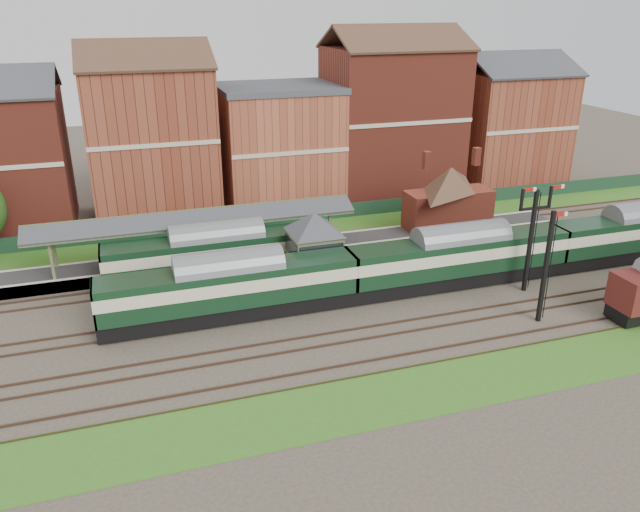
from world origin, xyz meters
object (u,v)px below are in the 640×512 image
object	(u,v)px
signal_box	(314,248)
dmu_train	(459,256)
platform_railcar	(218,253)
semaphore_bracket	(532,234)

from	to	relation	value
signal_box	dmu_train	size ratio (longest dim) A/B	0.11
signal_box	dmu_train	world-z (taller)	signal_box
platform_railcar	signal_box	bearing A→B (deg)	-25.32
signal_box	semaphore_bracket	distance (m)	16.16
dmu_train	platform_railcar	xyz separation A→B (m)	(-17.51, 6.50, -0.05)
signal_box	dmu_train	xyz separation A→B (m)	(10.64, -3.25, -0.79)
dmu_train	platform_railcar	world-z (taller)	dmu_train
signal_box	dmu_train	distance (m)	11.15
dmu_train	platform_railcar	distance (m)	18.67
signal_box	platform_railcar	size ratio (longest dim) A/B	0.35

